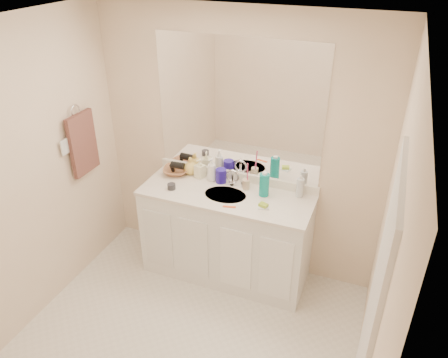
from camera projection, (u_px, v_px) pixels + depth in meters
floor at (178, 354)px, 3.39m from camera, size 2.60×2.60×0.00m
ceiling at (153, 34)px, 2.22m from camera, size 2.60×2.60×0.02m
wall_back at (238, 148)px, 3.86m from camera, size 2.60×0.02×2.40m
wall_left at (12, 189)px, 3.23m from camera, size 0.02×2.60×2.40m
wall_right at (379, 279)px, 2.39m from camera, size 0.02×2.60×2.40m
vanity_cabinet at (226, 236)px, 4.01m from camera, size 1.50×0.55×0.85m
countertop at (226, 195)px, 3.80m from camera, size 1.52×0.57×0.03m
backsplash at (237, 176)px, 3.98m from camera, size 1.52×0.03×0.08m
sink_basin at (225, 196)px, 3.78m from camera, size 0.37×0.37×0.02m
faucet at (233, 180)px, 3.90m from camera, size 0.02×0.02×0.11m
mirror at (238, 109)px, 3.68m from camera, size 1.48×0.01×1.20m
blue_mug at (221, 176)px, 3.94m from camera, size 0.11×0.11×0.13m
tan_cup at (246, 184)px, 3.84m from camera, size 0.08×0.08×0.09m
toothbrush at (247, 174)px, 3.79m from camera, size 0.02×0.04×0.22m
mouthwash_bottle at (264, 185)px, 3.72m from camera, size 0.11×0.11×0.20m
clear_pump_bottle at (300, 188)px, 3.71m from camera, size 0.08×0.08×0.17m
soap_dish at (263, 207)px, 3.59m from camera, size 0.11×0.10×0.01m
green_soap at (263, 205)px, 3.58m from camera, size 0.08×0.07×0.03m
orange_comb at (229, 207)px, 3.60m from camera, size 0.11×0.05×0.00m
dark_jar at (171, 186)px, 3.85m from camera, size 0.09×0.09×0.05m
soap_bottle_white at (212, 169)px, 3.95m from camera, size 0.10×0.10×0.22m
soap_bottle_cream at (200, 168)px, 4.01m from camera, size 0.11×0.11×0.18m
soap_bottle_yellow at (191, 166)px, 4.07m from camera, size 0.17×0.17×0.17m
wicker_basket at (176, 171)px, 4.10m from camera, size 0.30×0.30×0.06m
hair_dryer at (178, 165)px, 4.06m from camera, size 0.13×0.07×0.06m
towel_ring at (75, 111)px, 3.67m from camera, size 0.01×0.11×0.11m
hand_towel at (83, 144)px, 3.81m from camera, size 0.04×0.32×0.55m
switch_plate at (65, 147)px, 3.63m from camera, size 0.01×0.08×0.13m
door at (365, 345)px, 2.24m from camera, size 0.02×0.82×2.00m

